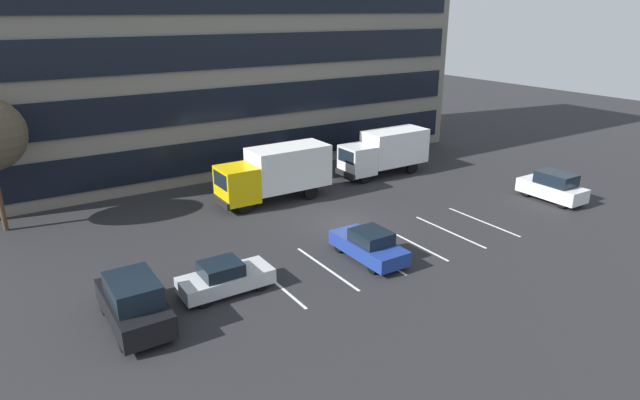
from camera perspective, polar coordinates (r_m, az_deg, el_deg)
ground_plane at (r=31.75m, az=2.91°, el=-2.55°), size 120.00×120.00×0.00m
office_building at (r=45.18m, az=-10.90°, el=17.83°), size 38.94×11.90×21.60m
lot_markings at (r=28.81m, az=7.69°, el=-5.12°), size 14.14×5.40×0.01m
box_truck_white at (r=41.04m, az=6.95°, el=5.25°), size 7.17×2.38×3.33m
box_truck_yellow at (r=35.08m, az=-4.71°, el=3.03°), size 7.61×2.52×3.53m
suv_black at (r=22.83m, az=-19.16°, el=-10.25°), size 2.00×4.72×2.13m
suv_white at (r=38.46m, az=23.49°, el=1.28°), size 1.81×4.28×1.93m
sedan_silver at (r=24.48m, az=-10.07°, el=-8.13°), size 4.16×1.74×1.49m
sedan_navy at (r=27.24m, az=5.22°, el=-4.81°), size 1.86×4.43×1.59m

